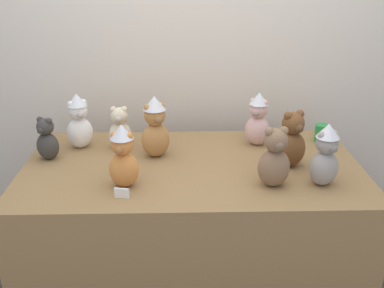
{
  "coord_description": "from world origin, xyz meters",
  "views": [
    {
      "loc": [
        -0.05,
        -1.9,
        1.83
      ],
      "look_at": [
        0.0,
        0.25,
        0.91
      ],
      "focal_mm": 41.27,
      "sensor_mm": 36.0,
      "label": 1
    }
  ],
  "objects": [
    {
      "name": "teddy_bear_caramel",
      "position": [
        -0.2,
        0.37,
        0.96
      ],
      "size": [
        0.2,
        0.19,
        0.35
      ],
      "rotation": [
        0.0,
        0.0,
        0.42
      ],
      "color": "#B27A42",
      "rests_on": "display_table"
    },
    {
      "name": "teddy_bear_blush",
      "position": [
        0.39,
        0.52,
        0.95
      ],
      "size": [
        0.19,
        0.18,
        0.32
      ],
      "rotation": [
        0.0,
        0.0,
        -0.52
      ],
      "color": "beige",
      "rests_on": "display_table"
    },
    {
      "name": "teddy_bear_charcoal",
      "position": [
        -0.79,
        0.34,
        0.91
      ],
      "size": [
        0.16,
        0.15,
        0.24
      ],
      "rotation": [
        0.0,
        0.0,
        -0.38
      ],
      "color": "#383533",
      "rests_on": "display_table"
    },
    {
      "name": "name_card_front_left",
      "position": [
        -0.33,
        -0.1,
        0.82
      ],
      "size": [
        0.07,
        0.02,
        0.05
      ],
      "primitive_type": "cube",
      "rotation": [
        0.0,
        0.0,
        -0.17
      ],
      "color": "white",
      "rests_on": "display_table"
    },
    {
      "name": "teddy_bear_ginger",
      "position": [
        -0.33,
        0.02,
        0.95
      ],
      "size": [
        0.17,
        0.15,
        0.32
      ],
      "rotation": [
        0.0,
        0.0,
        -0.2
      ],
      "color": "#D17F3D",
      "rests_on": "display_table"
    },
    {
      "name": "teddy_bear_ash",
      "position": [
        0.64,
        0.01,
        0.95
      ],
      "size": [
        0.18,
        0.17,
        0.32
      ],
      "rotation": [
        0.0,
        0.0,
        0.37
      ],
      "color": "gray",
      "rests_on": "display_table"
    },
    {
      "name": "teddy_bear_cream",
      "position": [
        -0.41,
        0.48,
        0.91
      ],
      "size": [
        0.13,
        0.12,
        0.26
      ],
      "rotation": [
        0.0,
        0.0,
        0.02
      ],
      "color": "beige",
      "rests_on": "display_table"
    },
    {
      "name": "display_table",
      "position": [
        0.0,
        0.25,
        0.4
      ],
      "size": [
        1.81,
        0.97,
        0.79
      ],
      "primitive_type": "cube",
      "color": "olive",
      "rests_on": "ground_plane"
    },
    {
      "name": "party_cup_green",
      "position": [
        0.79,
        0.55,
        0.85
      ],
      "size": [
        0.08,
        0.08,
        0.11
      ],
      "primitive_type": "cylinder",
      "color": "#238C3D",
      "rests_on": "display_table"
    },
    {
      "name": "wall_back",
      "position": [
        0.0,
        0.99,
        1.3
      ],
      "size": [
        7.0,
        0.08,
        2.6
      ],
      "primitive_type": "cube",
      "color": "silver",
      "rests_on": "ground_plane"
    },
    {
      "name": "teddy_bear_mocha",
      "position": [
        0.39,
        0.01,
        0.93
      ],
      "size": [
        0.17,
        0.15,
        0.31
      ],
      "rotation": [
        0.0,
        0.0,
        0.15
      ],
      "color": "#7F6047",
      "rests_on": "display_table"
    },
    {
      "name": "teddy_bear_chestnut",
      "position": [
        0.52,
        0.22,
        0.94
      ],
      "size": [
        0.2,
        0.18,
        0.31
      ],
      "rotation": [
        0.0,
        0.0,
        0.37
      ],
      "color": "brown",
      "rests_on": "display_table"
    },
    {
      "name": "teddy_bear_snow",
      "position": [
        -0.65,
        0.5,
        0.95
      ],
      "size": [
        0.19,
        0.18,
        0.33
      ],
      "rotation": [
        0.0,
        0.0,
        0.48
      ],
      "color": "white",
      "rests_on": "display_table"
    }
  ]
}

